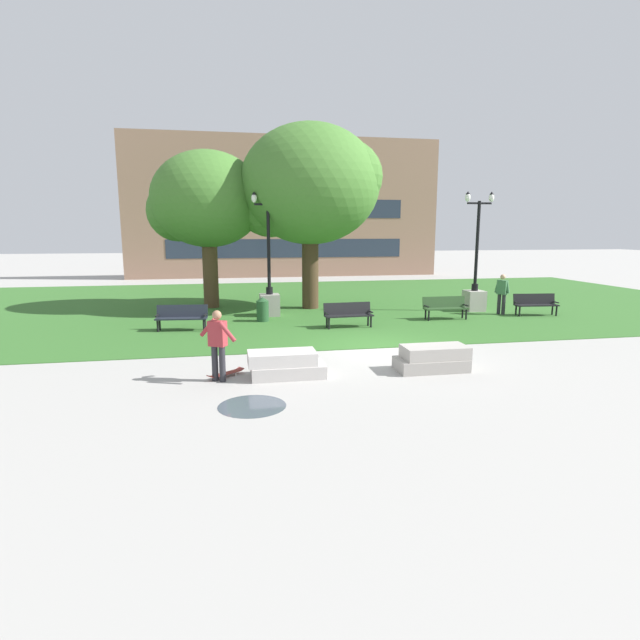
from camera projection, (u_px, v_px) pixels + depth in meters
The scene contains 18 objects.
ground_plane at pixel (378, 348), 15.21m from camera, with size 140.00×140.00×0.00m, color #A3A09B.
grass_lawn at pixel (319, 302), 24.88m from camera, with size 40.00×20.00×0.02m, color #336628.
concrete_block_center at pixel (285, 365), 12.22m from camera, with size 1.87×0.90×0.64m.
concrete_block_left at pixel (433, 359), 12.79m from camera, with size 1.82×0.90×0.64m.
person_skateboarder at pixel (218, 341), 11.76m from camera, with size 0.89×0.92×1.71m.
skateboard at pixel (226, 373), 12.25m from camera, with size 0.93×0.79×0.14m.
puddle at pixel (252, 406), 10.22m from camera, with size 1.41×1.41×0.01m, color #47515B.
park_bench_near_left at pixel (182, 316), 17.82m from camera, with size 1.84×0.70×0.90m.
park_bench_near_right at pixel (445, 306), 20.06m from camera, with size 1.80×0.55×0.90m.
park_bench_far_left at pixel (348, 313), 18.40m from camera, with size 1.82×0.62×0.90m.
park_bench_far_right at pixel (535, 303), 20.97m from camera, with size 1.85×0.72×0.90m.
lamp_post_left at pixel (269, 291), 20.81m from camera, with size 1.32×0.80×5.07m.
lamp_post_right at pixel (475, 287), 22.05m from camera, with size 1.32×0.80×5.18m.
tree_near_right at pixel (308, 187), 22.07m from camera, with size 6.48×6.17×8.15m.
tree_near_left at pixel (206, 201), 22.42m from camera, with size 5.29×5.04×7.05m.
trash_bin at pixel (263, 309), 19.59m from camera, with size 0.49×0.49×0.96m.
person_bystander_near_lawn at pixel (502, 292), 21.12m from camera, with size 0.51×0.54×1.71m.
building_facade_distant at pixel (286, 208), 38.00m from camera, with size 23.95×1.03×10.52m.
Camera 1 is at (-4.48, -14.23, 3.55)m, focal length 28.00 mm.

